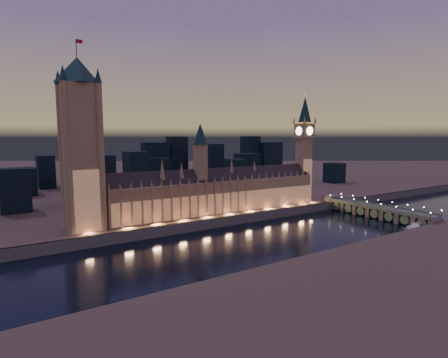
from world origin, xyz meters
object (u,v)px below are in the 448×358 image
elizabeth_tower (304,140)px  westminster_bridge (373,210)px  victoria_tower (81,137)px  palace_of_westminster (220,191)px  river_boat (422,225)px

elizabeth_tower → westminster_bridge: (25.87, -65.38, -65.62)m
westminster_bridge → victoria_tower: bearing=165.0°
palace_of_westminster → victoria_tower: size_ratio=1.52×
palace_of_westminster → river_boat: 172.69m
palace_of_westminster → victoria_tower: 124.22m
river_boat → westminster_bridge: bearing=90.6°
palace_of_westminster → elizabeth_tower: size_ratio=1.77×
victoria_tower → river_boat: (244.37, -111.49, -72.53)m
victoria_tower → westminster_bridge: victoria_tower is taller
palace_of_westminster → westminster_bridge: palace_of_westminster is taller
palace_of_westminster → elizabeth_tower: elizabeth_tower is taller
palace_of_westminster → river_boat: size_ratio=4.77×
palace_of_westminster → river_boat: palace_of_westminster is taller
westminster_bridge → river_boat: westminster_bridge is taller
westminster_bridge → river_boat: bearing=-89.4°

